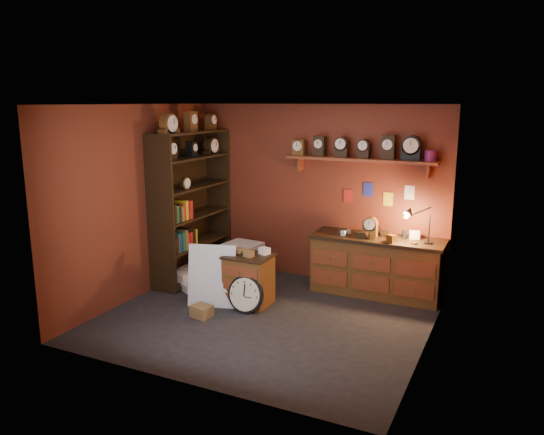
{
  "coord_description": "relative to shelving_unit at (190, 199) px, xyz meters",
  "views": [
    {
      "loc": [
        2.84,
        -5.74,
        2.73
      ],
      "look_at": [
        -0.08,
        0.35,
        1.25
      ],
      "focal_mm": 35.0,
      "sensor_mm": 36.0,
      "label": 1
    }
  ],
  "objects": [
    {
      "name": "room_shell",
      "position": [
        1.84,
        -0.87,
        0.47
      ],
      "size": [
        4.02,
        3.62,
        2.71
      ],
      "color": "maroon",
      "rests_on": "ground"
    },
    {
      "name": "floor_box_a",
      "position": [
        1.03,
        -1.31,
        -1.18
      ],
      "size": [
        0.29,
        0.26,
        0.15
      ],
      "primitive_type": "cube",
      "rotation": [
        0.0,
        0.0,
        -0.21
      ],
      "color": "brown",
      "rests_on": "ground"
    },
    {
      "name": "low_cabinet",
      "position": [
        1.37,
        -0.65,
        -0.87
      ],
      "size": [
        0.62,
        0.52,
        0.79
      ],
      "rotation": [
        0.0,
        0.0,
        0.0
      ],
      "color": "brown",
      "rests_on": "ground"
    },
    {
      "name": "floor",
      "position": [
        1.79,
        -0.98,
        -1.25
      ],
      "size": [
        4.0,
        4.0,
        0.0
      ],
      "primitive_type": "plane",
      "color": "black",
      "rests_on": "ground"
    },
    {
      "name": "floor_box_c",
      "position": [
        0.69,
        -0.2,
        -1.17
      ],
      "size": [
        0.28,
        0.25,
        0.17
      ],
      "primitive_type": "cube",
      "rotation": [
        0.0,
        0.0,
        0.31
      ],
      "color": "brown",
      "rests_on": "ground"
    },
    {
      "name": "white_panel",
      "position": [
        0.94,
        -0.9,
        -1.25
      ],
      "size": [
        0.67,
        0.36,
        0.86
      ],
      "primitive_type": "cube",
      "rotation": [
        -0.17,
        0.0,
        0.29
      ],
      "color": "silver",
      "rests_on": "ground"
    },
    {
      "name": "workbench",
      "position": [
        2.84,
        0.49,
        -0.78
      ],
      "size": [
        1.87,
        0.66,
        1.36
      ],
      "color": "brown",
      "rests_on": "ground"
    },
    {
      "name": "shelving_unit",
      "position": [
        0.0,
        0.0,
        0.0
      ],
      "size": [
        0.47,
        1.6,
        2.58
      ],
      "color": "black",
      "rests_on": "ground"
    },
    {
      "name": "big_round_clock",
      "position": [
        1.46,
        -0.92,
        -1.01
      ],
      "size": [
        0.5,
        0.17,
        0.5
      ],
      "color": "black",
      "rests_on": "ground"
    },
    {
      "name": "mini_fridge",
      "position": [
        0.73,
        0.32,
        -0.98
      ],
      "size": [
        0.58,
        0.6,
        0.55
      ],
      "rotation": [
        0.0,
        0.0,
        -0.11
      ],
      "color": "silver",
      "rests_on": "ground"
    },
    {
      "name": "floor_box_b",
      "position": [
        0.35,
        -0.56,
        -1.2
      ],
      "size": [
        0.28,
        0.29,
        0.12
      ],
      "primitive_type": "cube",
      "rotation": [
        0.0,
        0.0,
        -0.52
      ],
      "color": "white",
      "rests_on": "ground"
    }
  ]
}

